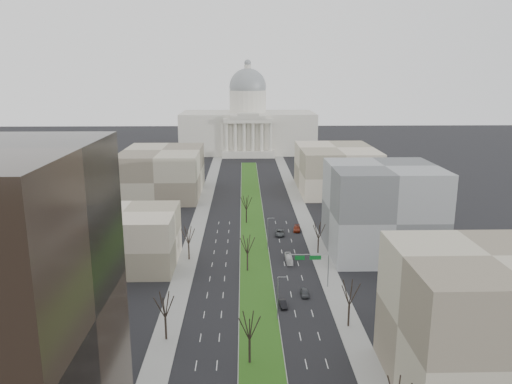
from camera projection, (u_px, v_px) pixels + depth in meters
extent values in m
plane|color=black|center=(253.00, 223.00, 161.87)|extent=(600.00, 600.00, 0.00)
cube|color=#999993|center=(253.00, 224.00, 160.88)|extent=(8.00, 222.00, 0.15)
cube|color=#1A4612|center=(253.00, 224.00, 160.86)|extent=(7.70, 221.70, 0.06)
cube|color=gray|center=(191.00, 250.00, 137.12)|extent=(5.00, 330.00, 0.15)
cube|color=gray|center=(317.00, 249.00, 137.99)|extent=(5.00, 330.00, 0.15)
cube|color=beige|center=(248.00, 132.00, 304.81)|extent=(80.00, 40.00, 24.00)
cube|color=beige|center=(248.00, 154.00, 284.81)|extent=(30.00, 6.00, 4.00)
cube|color=beige|center=(248.00, 121.00, 280.35)|extent=(28.00, 5.00, 2.50)
cube|color=beige|center=(248.00, 117.00, 279.88)|extent=(20.00, 5.00, 1.80)
cube|color=beige|center=(248.00, 114.00, 279.50)|extent=(12.00, 5.00, 1.60)
cylinder|color=beige|center=(248.00, 102.00, 300.58)|extent=(22.00, 22.00, 14.00)
sphere|color=gray|center=(248.00, 87.00, 298.47)|extent=(22.00, 22.00, 22.00)
cylinder|color=beige|center=(248.00, 68.00, 295.89)|extent=(4.00, 4.00, 4.00)
sphere|color=gray|center=(248.00, 63.00, 295.18)|extent=(4.00, 4.00, 4.00)
cylinder|color=beige|center=(226.00, 137.00, 282.15)|extent=(2.00, 2.00, 16.00)
cylinder|color=beige|center=(235.00, 137.00, 282.27)|extent=(2.00, 2.00, 16.00)
cylinder|color=beige|center=(244.00, 137.00, 282.40)|extent=(2.00, 2.00, 16.00)
cylinder|color=beige|center=(253.00, 137.00, 282.52)|extent=(2.00, 2.00, 16.00)
cylinder|color=beige|center=(262.00, 137.00, 282.65)|extent=(2.00, 2.00, 16.00)
cylinder|color=beige|center=(270.00, 137.00, 282.77)|extent=(2.00, 2.00, 16.00)
cube|color=gray|center=(124.00, 239.00, 125.39)|extent=(26.00, 22.00, 14.00)
cube|color=gray|center=(484.00, 325.00, 74.59)|extent=(26.00, 24.00, 22.00)
cube|color=slate|center=(382.00, 210.00, 132.69)|extent=(28.00, 26.00, 24.00)
cube|color=gray|center=(163.00, 172.00, 197.75)|extent=(30.00, 40.00, 18.00)
cube|color=gray|center=(336.00, 169.00, 204.35)|extent=(30.00, 40.00, 18.00)
cylinder|color=black|center=(166.00, 329.00, 90.97)|extent=(0.40, 0.40, 4.32)
cylinder|color=black|center=(189.00, 252.00, 129.85)|extent=(0.40, 0.40, 4.22)
cylinder|color=black|center=(349.00, 316.00, 95.70)|extent=(0.40, 0.40, 4.42)
cylinder|color=black|center=(318.00, 246.00, 134.61)|extent=(0.40, 0.40, 4.03)
cylinder|color=black|center=(250.00, 352.00, 83.57)|extent=(0.40, 0.40, 4.32)
cylinder|color=black|center=(247.00, 263.00, 122.44)|extent=(0.40, 0.40, 4.32)
cylinder|color=black|center=(246.00, 217.00, 161.31)|extent=(0.40, 0.40, 4.32)
cylinder|color=gray|center=(278.00, 299.00, 97.74)|extent=(0.20, 0.20, 9.00)
cylinder|color=gray|center=(282.00, 277.00, 96.68)|extent=(1.80, 0.12, 0.12)
cylinder|color=gray|center=(268.00, 234.00, 136.61)|extent=(0.20, 0.20, 9.00)
cylinder|color=gray|center=(271.00, 218.00, 135.55)|extent=(1.80, 0.12, 0.12)
cylinder|color=gray|center=(328.00, 271.00, 112.75)|extent=(0.24, 0.24, 8.00)
cylinder|color=gray|center=(309.00, 254.00, 111.69)|extent=(9.00, 0.18, 0.18)
cube|color=#0C591E|center=(315.00, 258.00, 112.00)|extent=(2.60, 0.08, 1.00)
cube|color=#0C591E|center=(300.00, 258.00, 111.91)|extent=(2.20, 0.08, 1.00)
imported|color=#45484C|center=(305.00, 293.00, 109.30)|extent=(1.70, 4.21, 1.44)
imported|color=black|center=(283.00, 304.00, 104.17)|extent=(1.81, 4.15, 1.33)
imported|color=maroon|center=(297.00, 229.00, 153.76)|extent=(2.65, 5.29, 1.47)
imported|color=#4C5054|center=(280.00, 233.00, 149.79)|extent=(3.01, 5.78, 1.55)
imported|color=white|center=(289.00, 259.00, 128.52)|extent=(1.63, 6.55, 1.82)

